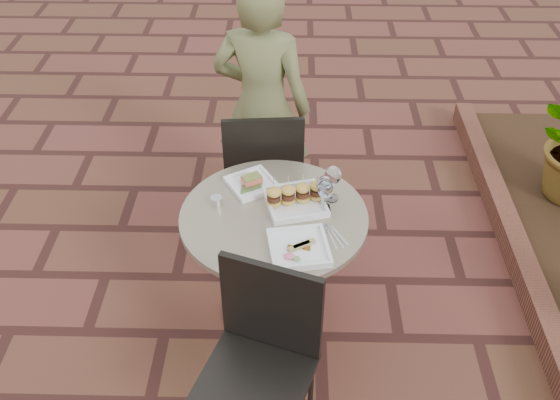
{
  "coord_description": "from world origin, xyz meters",
  "views": [
    {
      "loc": [
        0.25,
        -2.54,
        2.65
      ],
      "look_at": [
        0.2,
        -0.28,
        0.82
      ],
      "focal_mm": 40.0,
      "sensor_mm": 36.0,
      "label": 1
    }
  ],
  "objects_px": {
    "plate_sliders": "(295,197)",
    "chair_far": "(263,166)",
    "chair_near": "(262,349)",
    "diner": "(262,108)",
    "plate_tuna": "(299,248)",
    "plate_salmon": "(252,183)",
    "cafe_table": "(274,252)"
  },
  "relations": [
    {
      "from": "diner",
      "to": "plate_tuna",
      "type": "bearing_deg",
      "value": 113.49
    },
    {
      "from": "chair_near",
      "to": "plate_sliders",
      "type": "xyz_separation_m",
      "value": [
        0.13,
        0.73,
        0.22
      ]
    },
    {
      "from": "diner",
      "to": "plate_salmon",
      "type": "relative_size",
      "value": 5.29
    },
    {
      "from": "chair_near",
      "to": "plate_salmon",
      "type": "height_order",
      "value": "chair_near"
    },
    {
      "from": "diner",
      "to": "plate_tuna",
      "type": "relative_size",
      "value": 5.26
    },
    {
      "from": "diner",
      "to": "plate_sliders",
      "type": "distance_m",
      "value": 0.83
    },
    {
      "from": "diner",
      "to": "plate_sliders",
      "type": "height_order",
      "value": "diner"
    },
    {
      "from": "chair_far",
      "to": "diner",
      "type": "distance_m",
      "value": 0.35
    },
    {
      "from": "chair_far",
      "to": "plate_tuna",
      "type": "distance_m",
      "value": 0.92
    },
    {
      "from": "cafe_table",
      "to": "plate_salmon",
      "type": "distance_m",
      "value": 0.36
    },
    {
      "from": "chair_near",
      "to": "plate_tuna",
      "type": "relative_size",
      "value": 3.1
    },
    {
      "from": "cafe_table",
      "to": "diner",
      "type": "height_order",
      "value": "diner"
    },
    {
      "from": "chair_near",
      "to": "plate_tuna",
      "type": "height_order",
      "value": "chair_near"
    },
    {
      "from": "diner",
      "to": "plate_salmon",
      "type": "height_order",
      "value": "diner"
    },
    {
      "from": "chair_near",
      "to": "plate_sliders",
      "type": "height_order",
      "value": "chair_near"
    },
    {
      "from": "chair_far",
      "to": "plate_sliders",
      "type": "bearing_deg",
      "value": 103.53
    },
    {
      "from": "plate_salmon",
      "to": "plate_tuna",
      "type": "bearing_deg",
      "value": -63.04
    },
    {
      "from": "cafe_table",
      "to": "plate_tuna",
      "type": "bearing_deg",
      "value": -63.81
    },
    {
      "from": "chair_far",
      "to": "plate_sliders",
      "type": "xyz_separation_m",
      "value": [
        0.18,
        -0.56,
        0.22
      ]
    },
    {
      "from": "cafe_table",
      "to": "chair_far",
      "type": "bearing_deg",
      "value": 97.24
    },
    {
      "from": "diner",
      "to": "plate_tuna",
      "type": "height_order",
      "value": "diner"
    },
    {
      "from": "plate_sliders",
      "to": "chair_far",
      "type": "bearing_deg",
      "value": 108.17
    },
    {
      "from": "diner",
      "to": "plate_sliders",
      "type": "bearing_deg",
      "value": 116.46
    },
    {
      "from": "chair_far",
      "to": "cafe_table",
      "type": "bearing_deg",
      "value": 92.59
    },
    {
      "from": "plate_salmon",
      "to": "diner",
      "type": "bearing_deg",
      "value": 88.09
    },
    {
      "from": "plate_sliders",
      "to": "plate_salmon",
      "type": "bearing_deg",
      "value": 147.14
    },
    {
      "from": "chair_far",
      "to": "chair_near",
      "type": "height_order",
      "value": "same"
    },
    {
      "from": "chair_near",
      "to": "diner",
      "type": "xyz_separation_m",
      "value": [
        -0.07,
        1.53,
        0.24
      ]
    },
    {
      "from": "diner",
      "to": "plate_salmon",
      "type": "distance_m",
      "value": 0.67
    },
    {
      "from": "diner",
      "to": "cafe_table",
      "type": "bearing_deg",
      "value": 108.87
    },
    {
      "from": "diner",
      "to": "plate_salmon",
      "type": "xyz_separation_m",
      "value": [
        -0.02,
        -0.67,
        -0.04
      ]
    },
    {
      "from": "plate_tuna",
      "to": "chair_far",
      "type": "bearing_deg",
      "value": 102.82
    }
  ]
}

